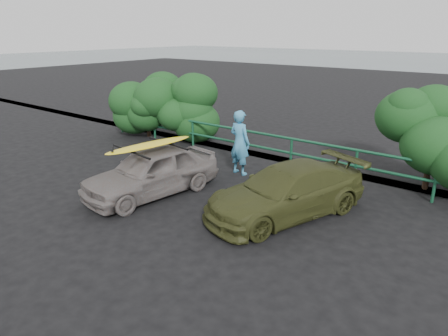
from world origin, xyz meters
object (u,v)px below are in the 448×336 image
at_px(olive_vehicle, 286,191).
at_px(man, 240,143).
at_px(guardrail, 263,149).
at_px(sedan, 152,172).
at_px(surfboard, 150,145).

xyz_separation_m(olive_vehicle, man, (-2.50, 1.67, 0.38)).
height_order(guardrail, sedan, sedan).
xyz_separation_m(guardrail, surfboard, (-0.96, -3.88, 0.83)).
height_order(olive_vehicle, surfboard, surfboard).
xyz_separation_m(olive_vehicle, surfboard, (-3.38, -1.02, 0.76)).
relative_size(guardrail, man, 7.28).
relative_size(sedan, man, 1.91).
distance_m(man, surfboard, 2.86).
bearing_deg(olive_vehicle, man, 166.92).
relative_size(guardrail, olive_vehicle, 3.47).
distance_m(guardrail, olive_vehicle, 3.74).
bearing_deg(olive_vehicle, sedan, -142.40).
xyz_separation_m(guardrail, sedan, (-0.96, -3.88, 0.11)).
bearing_deg(man, guardrail, -87.30).
xyz_separation_m(man, surfboard, (-0.88, -2.70, 0.38)).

